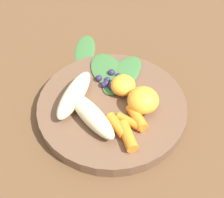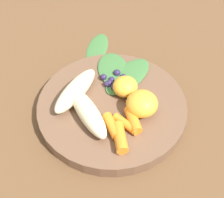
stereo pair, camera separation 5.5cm
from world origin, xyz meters
TOP-DOWN VIEW (x-y plane):
  - ground_plane at (0.00, 0.00)m, footprint 2.40×2.40m
  - bowl at (0.00, 0.00)m, footprint 0.27×0.27m
  - banana_peeled_left at (-0.04, -0.04)m, footprint 0.10×0.12m
  - banana_peeled_right at (-0.07, 0.01)m, footprint 0.08×0.12m
  - orange_segment_near at (0.02, 0.03)m, footprint 0.05×0.05m
  - orange_segment_far at (0.05, -0.01)m, footprint 0.06×0.06m
  - carrot_front at (0.01, -0.06)m, footprint 0.04×0.05m
  - carrot_mid_left at (0.02, -0.08)m, footprint 0.03×0.06m
  - carrot_mid_right at (0.03, -0.05)m, footprint 0.05×0.04m
  - carrot_rear at (0.04, -0.04)m, footprint 0.04×0.05m
  - blueberry_pile at (-0.01, 0.05)m, footprint 0.05×0.05m
  - kale_leaf_left at (0.02, 0.07)m, footprint 0.11×0.13m
  - kale_leaf_right at (-0.01, 0.09)m, footprint 0.09×0.11m
  - kale_leaf_stray at (-0.06, 0.18)m, footprint 0.05×0.11m

SIDE VIEW (x-z plane):
  - ground_plane at x=0.00m, z-range 0.00..0.00m
  - kale_leaf_stray at x=-0.06m, z-range 0.00..0.01m
  - bowl at x=0.00m, z-range 0.00..0.02m
  - kale_leaf_left at x=0.02m, z-range 0.02..0.03m
  - kale_leaf_right at x=-0.01m, z-range 0.02..0.03m
  - blueberry_pile at x=-0.01m, z-range 0.02..0.04m
  - carrot_mid_right at x=0.03m, z-range 0.02..0.04m
  - carrot_front at x=0.01m, z-range 0.02..0.04m
  - carrot_rear at x=0.04m, z-range 0.02..0.04m
  - carrot_mid_left at x=0.02m, z-range 0.02..0.04m
  - banana_peeled_left at x=-0.04m, z-range 0.02..0.06m
  - banana_peeled_right at x=-0.07m, z-range 0.02..0.06m
  - orange_segment_near at x=0.02m, z-range 0.02..0.06m
  - orange_segment_far at x=0.05m, z-range 0.02..0.07m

